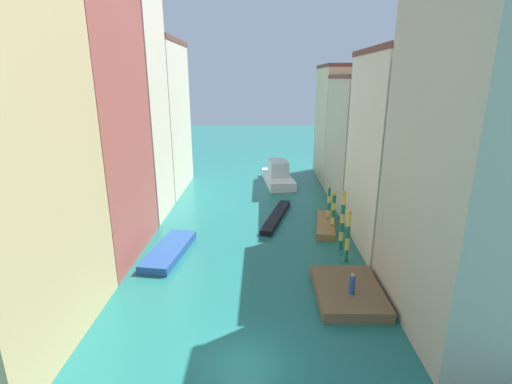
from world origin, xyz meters
TOP-DOWN VIEW (x-y plane):
  - ground_plane at (0.00, 24.50)m, footprint 154.00×154.00m
  - building_left_1 at (-12.52, 12.83)m, footprint 6.95×10.84m
  - building_left_2 at (-12.52, 22.09)m, footprint 6.95×7.14m
  - building_left_3 at (-12.52, 31.77)m, footprint 6.95×11.93m
  - building_right_0 at (12.52, 4.07)m, footprint 6.95×11.17m
  - building_right_1 at (12.52, 15.18)m, footprint 6.95×10.64m
  - building_right_2 at (12.52, 26.70)m, footprint 6.95×11.98m
  - building_right_3 at (12.52, 37.92)m, footprint 6.95×10.52m
  - waterfront_dock at (6.68, 6.39)m, footprint 4.26×6.02m
  - person_on_dock at (6.67, 5.57)m, footprint 0.36×0.36m
  - mooring_pole_0 at (7.63, 11.40)m, footprint 0.33×0.33m
  - mooring_pole_1 at (7.64, 13.68)m, footprint 0.39×0.39m
  - mooring_pole_2 at (7.65, 17.58)m, footprint 0.37×0.37m
  - mooring_pole_3 at (7.51, 19.39)m, footprint 0.31×0.31m
  - vaporetto_white at (3.17, 34.60)m, footprint 4.46×9.57m
  - gondola_black at (2.45, 20.71)m, footprint 3.47×9.37m
  - motorboat_0 at (7.16, 18.45)m, footprint 2.67×6.73m
  - motorboat_1 at (-6.68, 12.43)m, footprint 3.31×7.47m

SIDE VIEW (x-z plane):
  - ground_plane at x=0.00m, z-range 0.00..0.00m
  - gondola_black at x=2.45m, z-range 0.00..0.55m
  - motorboat_0 at x=7.16m, z-range 0.00..0.61m
  - motorboat_1 at x=-6.68m, z-range 0.00..0.65m
  - waterfront_dock at x=6.68m, z-range 0.00..0.71m
  - vaporetto_white at x=3.17m, z-range -0.48..2.71m
  - person_on_dock at x=6.67m, z-range 0.65..2.12m
  - mooring_pole_2 at x=7.65m, z-range 0.05..3.93m
  - mooring_pole_3 at x=7.51m, z-range 0.05..4.03m
  - mooring_pole_0 at x=7.63m, z-range 0.05..4.35m
  - mooring_pole_1 at x=7.64m, z-range 0.06..5.21m
  - building_right_2 at x=12.52m, z-range 0.01..14.32m
  - building_right_3 at x=12.52m, z-range 0.01..15.77m
  - building_right_1 at x=12.52m, z-range 0.01..16.23m
  - building_left_3 at x=-12.52m, z-range 0.01..18.50m
  - building_right_0 at x=12.52m, z-range 0.01..20.18m
  - building_left_1 at x=-12.52m, z-range 0.01..21.72m
  - building_left_2 at x=-12.52m, z-range 0.01..22.48m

